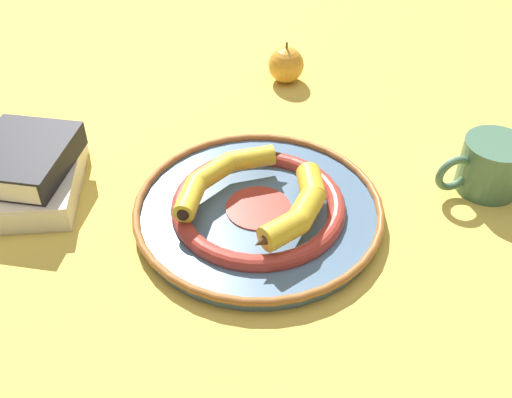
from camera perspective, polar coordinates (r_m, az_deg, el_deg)
ground_plane at (r=0.84m, az=1.79°, el=-2.99°), size 2.80×2.80×0.00m
decorative_bowl at (r=0.85m, az=0.00°, el=-1.07°), size 0.35×0.35×0.03m
banana_a at (r=0.86m, az=-3.41°, el=2.36°), size 0.08×0.20×0.03m
banana_b at (r=0.80m, az=4.14°, el=-0.93°), size 0.10×0.17×0.04m
book_stack at (r=0.94m, az=-21.25°, el=2.35°), size 0.25×0.24×0.08m
coffee_mug at (r=0.95m, az=21.36°, el=3.01°), size 0.09×0.14×0.08m
apple at (r=1.16m, az=2.88°, el=12.65°), size 0.07×0.07×0.08m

